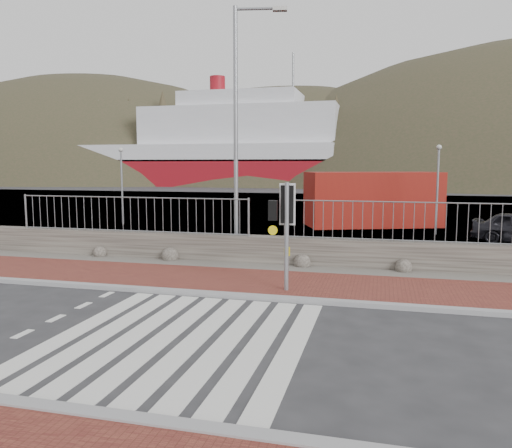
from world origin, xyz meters
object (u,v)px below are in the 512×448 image
(shipping_container, at_px, (372,199))
(streetlight, at_px, (240,119))
(ferry, at_px, (202,152))
(traffic_signal_far, at_px, (285,214))

(shipping_container, bearing_deg, streetlight, -132.07)
(streetlight, xyz_separation_m, shipping_container, (4.20, 10.56, -3.31))
(ferry, relative_size, shipping_container, 7.35)
(traffic_signal_far, height_order, shipping_container, shipping_container)
(streetlight, relative_size, shipping_container, 1.23)
(traffic_signal_far, distance_m, shipping_container, 15.04)
(shipping_container, bearing_deg, ferry, 99.02)
(ferry, relative_size, traffic_signal_far, 18.02)
(traffic_signal_far, relative_size, streetlight, 0.33)
(traffic_signal_far, relative_size, shipping_container, 0.41)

